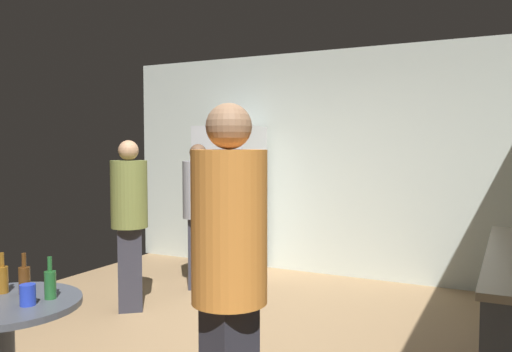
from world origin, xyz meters
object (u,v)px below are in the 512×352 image
refrigerator (230,199)px  beer_bottle_green (50,284)px  person_in_orange_shirt (229,266)px  person_in_olive_shirt (129,212)px  beer_bottle_brown (24,279)px  beer_bottle_amber (2,278)px  foreground_table (4,321)px  plastic_cup_blue (28,295)px  person_in_gray_shirt (198,205)px

refrigerator → beer_bottle_green: bearing=-75.9°
person_in_orange_shirt → person_in_olive_shirt: bearing=-23.8°
person_in_olive_shirt → beer_bottle_brown: bearing=-16.0°
beer_bottle_green → beer_bottle_amber: bearing=-172.4°
beer_bottle_brown → foreground_table: bearing=-81.7°
plastic_cup_blue → person_in_orange_shirt: bearing=7.8°
plastic_cup_blue → person_in_orange_shirt: (1.12, 0.15, 0.24)m
person_in_gray_shirt → person_in_orange_shirt: bearing=6.0°
beer_bottle_amber → person_in_gray_shirt: (-0.49, 2.77, 0.10)m
plastic_cup_blue → person_in_orange_shirt: person_in_orange_shirt is taller
refrigerator → plastic_cup_blue: refrigerator is taller
beer_bottle_green → person_in_gray_shirt: 2.85m
person_in_olive_shirt → person_in_orange_shirt: (2.09, -1.78, 0.09)m
foreground_table → beer_bottle_green: (0.18, 0.15, 0.19)m
person_in_orange_shirt → person_in_gray_shirt: bearing=-38.0°
person_in_olive_shirt → person_in_orange_shirt: size_ratio=0.92×
beer_bottle_green → foreground_table: bearing=-141.1°
foreground_table → beer_bottle_amber: bearing=144.0°
plastic_cup_blue → person_in_olive_shirt: (-0.97, 1.93, 0.15)m
beer_bottle_amber → beer_bottle_green: (0.33, 0.04, 0.00)m
beer_bottle_amber → person_in_orange_shirt: (1.43, 0.06, 0.21)m
beer_bottle_amber → person_in_gray_shirt: 2.82m
beer_bottle_brown → person_in_olive_shirt: 1.96m
foreground_table → person_in_gray_shirt: person_in_gray_shirt is taller
beer_bottle_green → plastic_cup_blue: 0.14m
beer_bottle_green → person_in_olive_shirt: (-0.98, 1.80, 0.12)m
refrigerator → person_in_gray_shirt: bearing=-85.0°
person_in_olive_shirt → person_in_gray_shirt: size_ratio=1.02×
beer_bottle_brown → plastic_cup_blue: (0.19, -0.14, -0.03)m
refrigerator → plastic_cup_blue: size_ratio=16.36×
refrigerator → foreground_table: refrigerator is taller
person_in_olive_shirt → person_in_orange_shirt: 2.75m
beer_bottle_amber → plastic_cup_blue: 0.33m
beer_bottle_green → refrigerator: bearing=104.1°
person_in_olive_shirt → person_in_gray_shirt: person_in_olive_shirt is taller
refrigerator → person_in_olive_shirt: size_ratio=1.11×
foreground_table → beer_bottle_green: beer_bottle_green is taller
foreground_table → person_in_gray_shirt: (-0.64, 2.88, 0.29)m
beer_bottle_green → person_in_gray_shirt: bearing=106.7°
foreground_table → person_in_gray_shirt: size_ratio=0.51×
plastic_cup_blue → beer_bottle_amber: bearing=163.9°
beer_bottle_brown → person_in_gray_shirt: person_in_gray_shirt is taller
person_in_gray_shirt → person_in_orange_shirt: size_ratio=0.90×
beer_bottle_amber → person_in_orange_shirt: 1.45m
person_in_olive_shirt → foreground_table: bearing=-17.1°
foreground_table → plastic_cup_blue: (0.17, 0.01, 0.16)m
foreground_table → beer_bottle_amber: size_ratio=3.48×
refrigerator → beer_bottle_green: refrigerator is taller
plastic_cup_blue → person_in_olive_shirt: person_in_olive_shirt is taller
beer_bottle_brown → person_in_olive_shirt: size_ratio=0.14×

